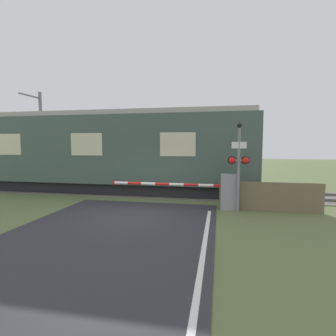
# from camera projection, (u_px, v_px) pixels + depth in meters

# --- Properties ---
(ground_plane) EXTENTS (80.00, 80.00, 0.00)m
(ground_plane) POSITION_uv_depth(u_px,v_px,m) (133.00, 215.00, 9.33)
(ground_plane) COLOR #5B6B3D
(track_bed) EXTENTS (36.00, 3.20, 0.13)m
(track_bed) POSITION_uv_depth(u_px,v_px,m) (160.00, 192.00, 13.64)
(track_bed) COLOR #666056
(track_bed) RESTS_ON ground_plane
(train) EXTENTS (16.09, 3.09, 4.17)m
(train) POSITION_uv_depth(u_px,v_px,m) (101.00, 152.00, 14.08)
(train) COLOR black
(train) RESTS_ON ground_plane
(crossing_barrier) EXTENTS (5.05, 0.44, 1.37)m
(crossing_barrier) POSITION_uv_depth(u_px,v_px,m) (220.00, 191.00, 10.12)
(crossing_barrier) COLOR gray
(crossing_barrier) RESTS_ON ground_plane
(signal_post) EXTENTS (0.78, 0.26, 3.29)m
(signal_post) POSITION_uv_depth(u_px,v_px,m) (239.00, 162.00, 9.60)
(signal_post) COLOR gray
(signal_post) RESTS_ON ground_plane
(catenary_pole) EXTENTS (0.20, 1.90, 5.87)m
(catenary_pole) POSITION_uv_depth(u_px,v_px,m) (41.00, 136.00, 16.99)
(catenary_pole) COLOR slate
(catenary_pole) RESTS_ON ground_plane
(roadside_fence) EXTENTS (3.73, 0.06, 1.10)m
(roadside_fence) POSITION_uv_depth(u_px,v_px,m) (270.00, 197.00, 9.79)
(roadside_fence) COLOR #726047
(roadside_fence) RESTS_ON ground_plane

